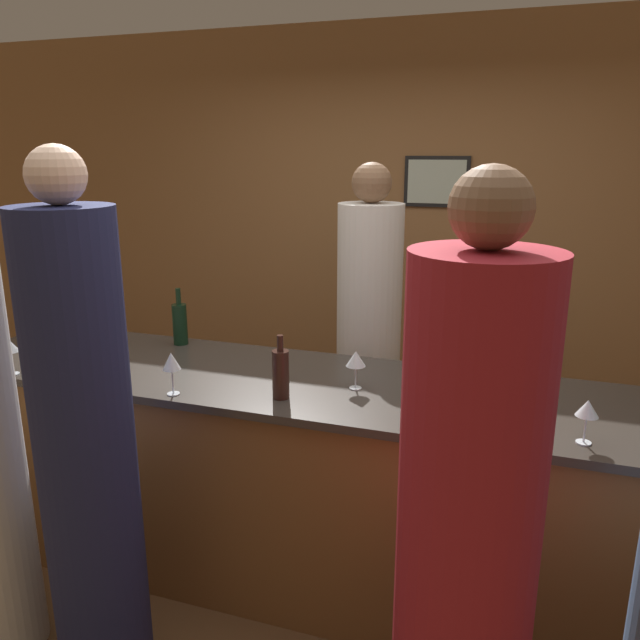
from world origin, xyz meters
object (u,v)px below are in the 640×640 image
(bartender, at_px, (368,346))
(guest_3, at_px, (86,451))
(guest_1, at_px, (467,545))
(wine_bottle_0, at_px, (46,348))
(wine_bottle_2, at_px, (180,323))
(wine_bottle_1, at_px, (281,373))

(bartender, bearing_deg, guest_3, 69.41)
(guest_1, bearing_deg, bartender, 112.77)
(guest_1, distance_m, wine_bottle_0, 2.03)
(wine_bottle_0, bearing_deg, bartender, 43.09)
(guest_1, xyz_separation_m, guest_3, (-1.34, 0.08, 0.03))
(wine_bottle_2, bearing_deg, guest_1, -35.66)
(bartender, bearing_deg, wine_bottle_1, 85.42)
(wine_bottle_0, distance_m, wine_bottle_2, 0.66)
(wine_bottle_0, xyz_separation_m, wine_bottle_2, (0.36, 0.55, 0.00))
(bartender, relative_size, guest_3, 0.96)
(bartender, xyz_separation_m, wine_bottle_2, (-0.85, -0.59, 0.22))
(guest_3, bearing_deg, wine_bottle_0, 139.92)
(wine_bottle_0, height_order, wine_bottle_1, wine_bottle_0)
(guest_1, height_order, wine_bottle_1, guest_1)
(bartender, distance_m, wine_bottle_2, 1.06)
(guest_1, bearing_deg, guest_3, 176.74)
(bartender, height_order, guest_3, guest_3)
(wine_bottle_2, bearing_deg, wine_bottle_1, -33.67)
(guest_1, relative_size, wine_bottle_2, 6.56)
(bartender, bearing_deg, wine_bottle_0, 43.09)
(guest_3, height_order, wine_bottle_0, guest_3)
(guest_1, xyz_separation_m, wine_bottle_1, (-0.81, 0.62, 0.20))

